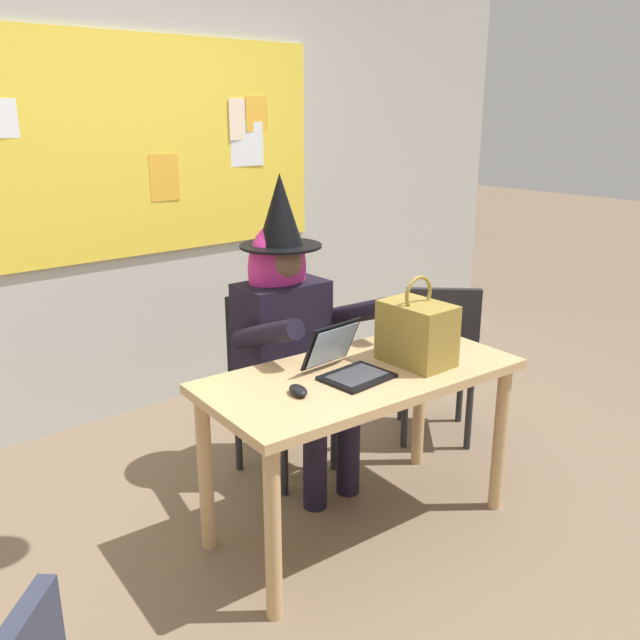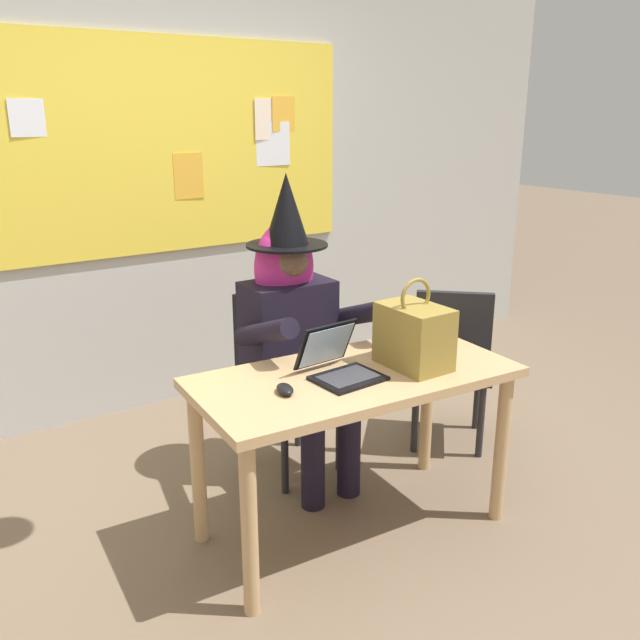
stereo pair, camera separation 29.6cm
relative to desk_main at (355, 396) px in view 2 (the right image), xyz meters
name	(u,v)px [view 2 (the right image)]	position (x,y,z in m)	size (l,w,h in m)	color
ground_plane	(333,533)	(-0.09, 0.01, -0.63)	(24.00, 24.00, 0.00)	#75604C
wall_back_bulletin	(156,157)	(-0.10, 1.79, 0.86)	(6.26, 1.98, 2.96)	#B2B2AD
desk_main	(355,396)	(0.00, 0.00, 0.00)	(1.36, 0.72, 0.73)	tan
chair_at_desk	(281,370)	(0.05, 0.68, -0.12)	(0.46, 0.46, 0.91)	black
person_costumed	(294,320)	(0.06, 0.55, 0.18)	(0.60, 0.66, 1.48)	black
laptop	(339,365)	(-0.07, 0.01, 0.15)	(0.28, 0.31, 0.21)	black
computer_mouse	(285,389)	(-0.35, -0.02, 0.12)	(0.06, 0.10, 0.03)	black
handbag	(414,335)	(0.25, -0.07, 0.24)	(0.20, 0.30, 0.38)	olive
chair_extra_corner	(451,360)	(0.87, 0.32, -0.13)	(0.59, 0.59, 0.90)	black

